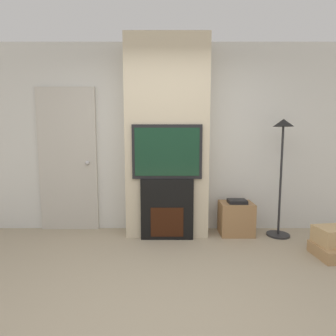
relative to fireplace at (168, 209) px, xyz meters
name	(u,v)px	position (x,y,z in m)	size (l,w,h in m)	color
ground_plane	(167,318)	(0.00, -1.60, -0.41)	(14.00, 14.00, 0.00)	tan
wall_back	(168,139)	(0.00, 0.43, 0.94)	(6.00, 0.06, 2.70)	silver
chimney_breast	(168,139)	(0.00, 0.20, 0.94)	(1.12, 0.40, 2.70)	beige
fireplace	(168,209)	(0.00, 0.00, 0.00)	(0.70, 0.15, 0.82)	black
television	(168,152)	(0.00, 0.00, 0.77)	(0.92, 0.07, 0.71)	black
floor_lamp	(283,156)	(1.55, 0.09, 0.71)	(0.31, 0.31, 1.61)	#262628
media_stand	(237,218)	(0.97, 0.15, -0.17)	(0.46, 0.35, 0.51)	#997047
entry_door	(69,160)	(-1.45, 0.37, 0.63)	(0.85, 0.09, 2.08)	#BCB7AD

